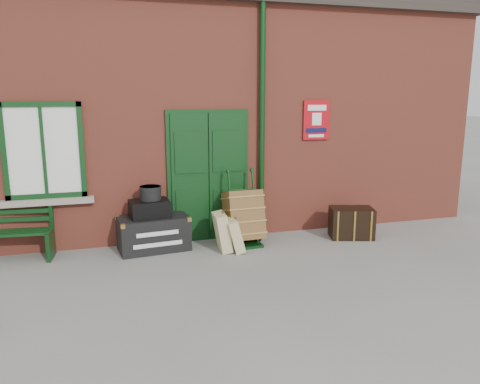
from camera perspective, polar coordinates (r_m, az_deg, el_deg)
name	(u,v)px	position (r m, az deg, el deg)	size (l,w,h in m)	color
ground	(250,265)	(7.07, 1.25, -8.93)	(80.00, 80.00, 0.00)	gray
station_building	(201,111)	(10.00, -4.81, 9.81)	(10.30, 4.30, 4.36)	#A94936
bench	(2,231)	(8.05, -27.05, -4.23)	(1.51, 0.60, 0.91)	black
houdini_trunk	(154,233)	(7.80, -10.49, -4.97)	(1.11, 0.61, 0.56)	black
strongbox	(149,209)	(7.69, -10.98, -2.01)	(0.61, 0.45, 0.28)	black
hatbox	(151,193)	(7.66, -10.85, -0.12)	(0.33, 0.33, 0.22)	black
suitcase_back	(222,232)	(7.61, -2.18, -4.88)	(0.18, 0.44, 0.62)	#C7B883
suitcase_front	(235,235)	(7.57, -0.67, -5.29)	(0.16, 0.40, 0.53)	#C7B883
porter_trolley	(244,216)	(7.91, 0.46, -3.00)	(0.63, 0.68, 1.24)	black
dark_trunk	(351,223)	(8.56, 13.42, -3.67)	(0.74, 0.48, 0.54)	black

